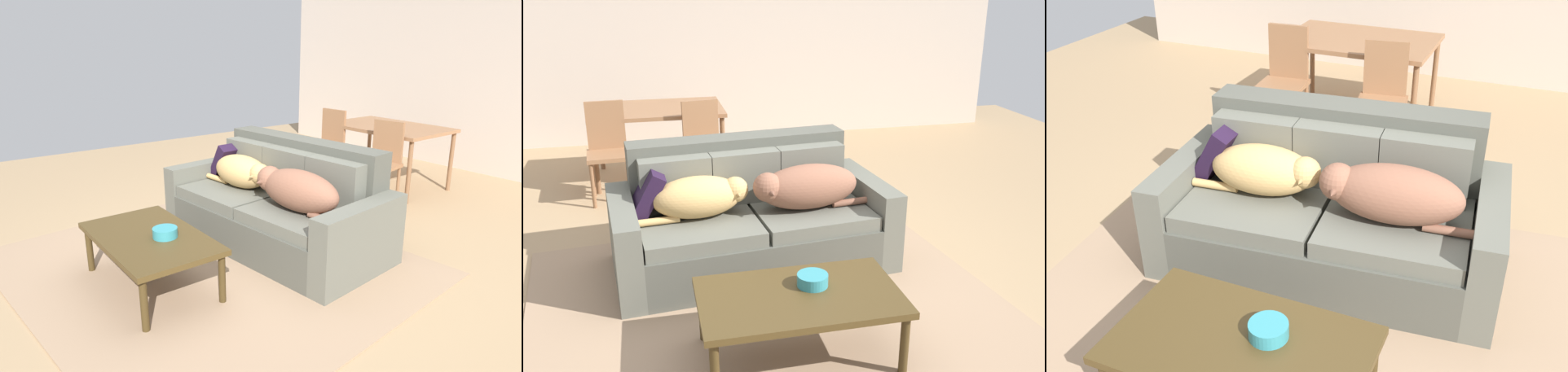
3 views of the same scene
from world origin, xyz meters
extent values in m
plane|color=tan|center=(0.00, 0.00, 0.00)|extent=(10.00, 10.00, 0.00)
cube|color=beige|center=(0.00, 4.00, 1.35)|extent=(8.00, 0.12, 2.70)
cube|color=#A08063|center=(-0.08, -0.54, 0.01)|extent=(3.32, 3.06, 0.01)
cube|color=#4E4F46|center=(-0.08, 0.14, 0.18)|extent=(1.76, 1.13, 0.36)
cube|color=#5F6055|center=(-0.50, 0.10, 0.41)|extent=(0.90, 1.01, 0.10)
cube|color=#5F6055|center=(0.34, 0.18, 0.41)|extent=(0.90, 1.01, 0.10)
cube|color=#4E4F46|center=(-0.11, 0.51, 0.69)|extent=(1.69, 0.40, 0.46)
cube|color=#5F6055|center=(-0.61, 0.27, 0.65)|extent=(0.53, 0.21, 0.39)
cube|color=#5F6055|center=(-0.09, 0.32, 0.65)|extent=(0.53, 0.21, 0.39)
cube|color=#5F6055|center=(0.42, 0.37, 0.65)|extent=(0.53, 0.21, 0.39)
cube|color=#5F6055|center=(-1.00, 0.05, 0.30)|extent=(0.26, 0.99, 0.61)
cube|color=#5F6055|center=(0.84, 0.23, 0.30)|extent=(0.26, 0.99, 0.61)
ellipsoid|color=tan|center=(-0.48, 0.07, 0.61)|extent=(0.66, 0.39, 0.30)
sphere|color=tan|center=(-0.21, 0.08, 0.64)|extent=(0.19, 0.19, 0.19)
cone|color=#997747|center=(-0.20, 0.00, 0.63)|extent=(0.09, 0.11, 0.08)
cylinder|color=tan|center=(-0.75, -0.02, 0.49)|extent=(0.29, 0.08, 0.05)
ellipsoid|color=brown|center=(0.33, 0.07, 0.63)|extent=(0.78, 0.41, 0.33)
sphere|color=brown|center=(0.02, 0.02, 0.66)|extent=(0.21, 0.21, 0.21)
cone|color=brown|center=(0.03, -0.08, 0.65)|extent=(0.11, 0.12, 0.10)
cylinder|color=brown|center=(0.68, 0.03, 0.49)|extent=(0.34, 0.08, 0.05)
cube|color=black|center=(-0.82, 0.19, 0.63)|extent=(0.29, 0.38, 0.37)
cube|color=#48371A|center=(-0.03, -1.06, 0.39)|extent=(1.13, 0.67, 0.04)
cylinder|color=#3D2E16|center=(-0.54, -1.34, 0.18)|extent=(0.05, 0.05, 0.37)
cylinder|color=#3D2E16|center=(0.49, -1.34, 0.18)|extent=(0.05, 0.05, 0.37)
cylinder|color=#3D2E16|center=(-0.54, -0.77, 0.18)|extent=(0.05, 0.05, 0.37)
cylinder|color=#3D2E16|center=(0.49, -0.77, 0.18)|extent=(0.05, 0.05, 0.37)
cylinder|color=teal|center=(0.07, -0.98, 0.44)|extent=(0.18, 0.18, 0.07)
cube|color=#916442|center=(-0.67, 2.45, 0.74)|extent=(1.37, 0.93, 0.04)
cylinder|color=brown|center=(-1.31, 2.04, 0.36)|extent=(0.05, 0.05, 0.72)
cylinder|color=brown|center=(-0.04, 2.04, 0.36)|extent=(0.05, 0.05, 0.72)
cylinder|color=brown|center=(-1.31, 2.87, 0.36)|extent=(0.05, 0.05, 0.72)
cylinder|color=brown|center=(-0.04, 2.87, 0.36)|extent=(0.05, 0.05, 0.72)
cube|color=#916442|center=(-1.16, 1.82, 0.46)|extent=(0.43, 0.43, 0.04)
cube|color=#916442|center=(-1.17, 2.00, 0.71)|extent=(0.36, 0.06, 0.47)
cylinder|color=brown|center=(-1.32, 1.63, 0.22)|extent=(0.04, 0.04, 0.44)
cylinder|color=brown|center=(-0.98, 1.66, 0.22)|extent=(0.04, 0.04, 0.44)
cylinder|color=brown|center=(-1.34, 1.97, 0.22)|extent=(0.04, 0.04, 0.44)
cylinder|color=brown|center=(-1.00, 2.00, 0.22)|extent=(0.04, 0.04, 0.44)
cube|color=#916442|center=(-0.24, 1.75, 0.45)|extent=(0.46, 0.46, 0.04)
cube|color=#916442|center=(-0.27, 1.93, 0.70)|extent=(0.36, 0.09, 0.46)
cylinder|color=brown|center=(-0.38, 1.55, 0.21)|extent=(0.04, 0.04, 0.43)
cylinder|color=brown|center=(-0.05, 1.60, 0.21)|extent=(0.04, 0.04, 0.43)
cylinder|color=brown|center=(-0.43, 1.89, 0.21)|extent=(0.04, 0.04, 0.43)
cylinder|color=brown|center=(-0.10, 1.94, 0.21)|extent=(0.04, 0.04, 0.43)
camera|label=1|loc=(2.95, -2.31, 1.74)|focal=32.22mm
camera|label=2|loc=(-0.78, -3.86, 2.08)|focal=40.93mm
camera|label=3|loc=(0.98, -2.72, 2.26)|focal=41.38mm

